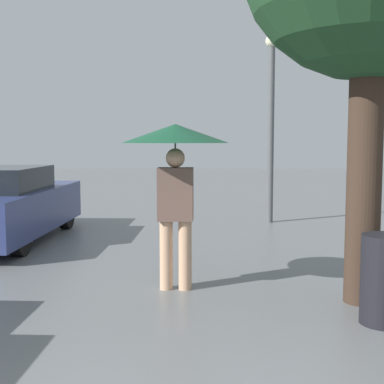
% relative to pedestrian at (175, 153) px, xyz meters
% --- Properties ---
extents(pedestrian, '(1.18, 1.18, 1.86)m').
position_rel_pedestrian_xyz_m(pedestrian, '(0.00, 0.00, 0.00)').
color(pedestrian, tan).
rests_on(pedestrian, ground_plane).
extents(street_lamp, '(0.26, 0.26, 3.77)m').
position_rel_pedestrian_xyz_m(street_lamp, '(1.56, 5.02, 0.66)').
color(street_lamp, '#515456').
rests_on(street_lamp, ground_plane).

